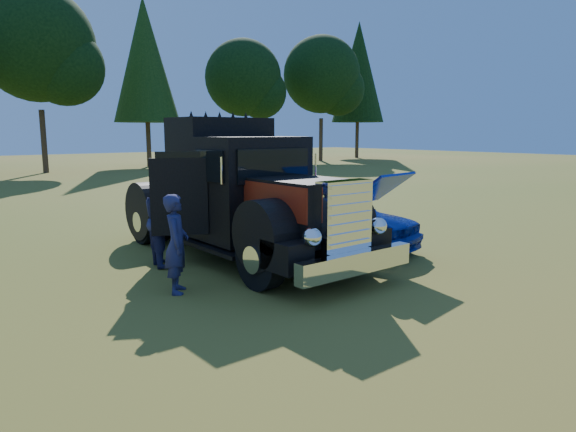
# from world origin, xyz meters

# --- Properties ---
(ground) EXTENTS (120.00, 120.00, 0.00)m
(ground) POSITION_xyz_m (0.00, 0.00, 0.00)
(ground) COLOR #465E1B
(ground) RESTS_ON ground
(diamond_t_truck) EXTENTS (3.26, 7.16, 3.00)m
(diamond_t_truck) POSITION_xyz_m (1.07, 2.15, 1.28)
(diamond_t_truck) COLOR black
(diamond_t_truck) RESTS_ON ground
(hotrod_coupe) EXTENTS (2.35, 4.50, 1.89)m
(hotrod_coupe) POSITION_xyz_m (3.27, 1.72, 0.74)
(hotrod_coupe) COLOR #070998
(hotrod_coupe) RESTS_ON ground
(spectator_near) EXTENTS (0.66, 0.73, 1.68)m
(spectator_near) POSITION_xyz_m (-1.16, 0.83, 0.84)
(spectator_near) COLOR #1D2A44
(spectator_near) RESTS_ON ground
(spectator_far) EXTENTS (0.87, 1.03, 1.88)m
(spectator_far) POSITION_xyz_m (-0.52, 2.66, 0.94)
(spectator_far) COLOR #1F334A
(spectator_far) RESTS_ON ground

